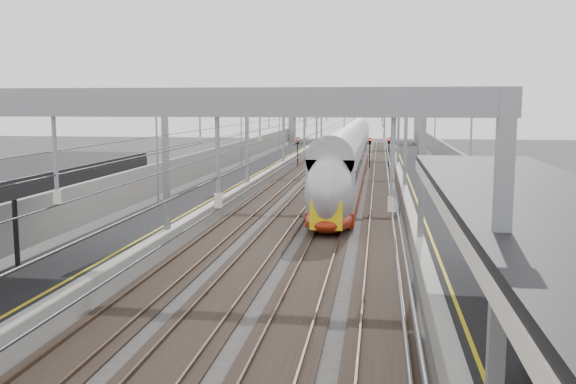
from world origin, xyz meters
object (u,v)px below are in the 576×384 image
(overbridge, at_px, (354,116))
(signal_green, at_px, (298,146))
(bench, at_px, (537,367))
(train, at_px, (348,162))

(overbridge, xyz_separation_m, signal_green, (-5.20, -34.26, -2.89))
(overbridge, relative_size, signal_green, 6.33)
(overbridge, xyz_separation_m, bench, (7.81, -94.65, -3.76))
(overbridge, distance_m, train, 51.08)
(train, bearing_deg, bench, -81.78)
(bench, bearing_deg, train, 98.22)
(overbridge, relative_size, bench, 12.17)
(overbridge, bearing_deg, train, -88.31)
(overbridge, height_order, train, overbridge)
(bench, height_order, signal_green, signal_green)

